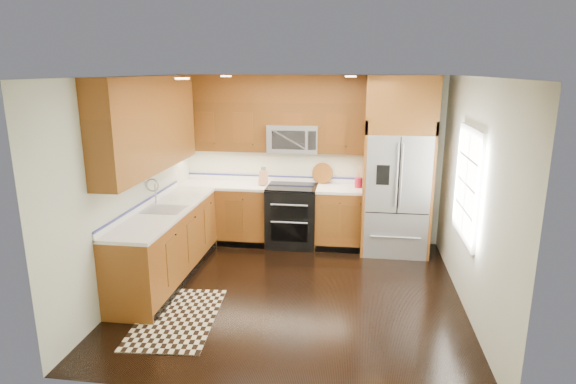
# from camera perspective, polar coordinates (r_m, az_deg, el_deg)

# --- Properties ---
(ground) EXTENTS (4.00, 4.00, 0.00)m
(ground) POSITION_cam_1_polar(r_m,az_deg,el_deg) (6.07, 0.72, -11.83)
(ground) COLOR black
(ground) RESTS_ON ground
(wall_back) EXTENTS (4.00, 0.02, 2.60)m
(wall_back) POSITION_cam_1_polar(r_m,az_deg,el_deg) (7.56, 2.72, 3.84)
(wall_back) COLOR silver
(wall_back) RESTS_ON ground
(wall_left) EXTENTS (0.02, 4.00, 2.60)m
(wall_left) POSITION_cam_1_polar(r_m,az_deg,el_deg) (6.19, -17.92, 0.79)
(wall_left) COLOR silver
(wall_left) RESTS_ON ground
(wall_right) EXTENTS (0.02, 4.00, 2.60)m
(wall_right) POSITION_cam_1_polar(r_m,az_deg,el_deg) (5.72, 21.03, -0.55)
(wall_right) COLOR silver
(wall_right) RESTS_ON ground
(window) EXTENTS (0.04, 1.10, 1.30)m
(window) POSITION_cam_1_polar(r_m,az_deg,el_deg) (5.89, 20.49, 0.89)
(window) COLOR white
(window) RESTS_ON ground
(base_cabinets) EXTENTS (2.85, 3.00, 0.90)m
(base_cabinets) POSITION_cam_1_polar(r_m,az_deg,el_deg) (6.96, -8.43, -4.49)
(base_cabinets) COLOR brown
(base_cabinets) RESTS_ON ground
(countertop) EXTENTS (2.86, 3.01, 0.04)m
(countertop) POSITION_cam_1_polar(r_m,az_deg,el_deg) (6.89, -7.17, -0.54)
(countertop) COLOR white
(countertop) RESTS_ON base_cabinets
(upper_cabinets) EXTENTS (2.85, 3.00, 1.15)m
(upper_cabinets) POSITION_cam_1_polar(r_m,az_deg,el_deg) (6.78, -7.81, 8.70)
(upper_cabinets) COLOR brown
(upper_cabinets) RESTS_ON ground
(range) EXTENTS (0.76, 0.67, 0.95)m
(range) POSITION_cam_1_polar(r_m,az_deg,el_deg) (7.47, 0.49, -2.84)
(range) COLOR black
(range) RESTS_ON ground
(microwave) EXTENTS (0.76, 0.40, 0.42)m
(microwave) POSITION_cam_1_polar(r_m,az_deg,el_deg) (7.33, 0.64, 6.38)
(microwave) COLOR #B2B2B7
(microwave) RESTS_ON ground
(refrigerator) EXTENTS (0.98, 0.75, 2.60)m
(refrigerator) POSITION_cam_1_polar(r_m,az_deg,el_deg) (7.19, 12.81, 2.98)
(refrigerator) COLOR #B2B2B7
(refrigerator) RESTS_ON ground
(sink_faucet) EXTENTS (0.54, 0.44, 0.37)m
(sink_faucet) POSITION_cam_1_polar(r_m,az_deg,el_deg) (6.36, -14.68, -1.49)
(sink_faucet) COLOR #B2B2B7
(sink_faucet) RESTS_ON countertop
(rug) EXTENTS (0.95, 1.46, 0.01)m
(rug) POSITION_cam_1_polar(r_m,az_deg,el_deg) (5.64, -12.98, -14.32)
(rug) COLOR black
(rug) RESTS_ON ground
(knife_block) EXTENTS (0.13, 0.16, 0.29)m
(knife_block) POSITION_cam_1_polar(r_m,az_deg,el_deg) (7.42, -2.91, 1.72)
(knife_block) COLOR tan
(knife_block) RESTS_ON countertop
(utensil_crock) EXTENTS (0.12, 0.12, 0.32)m
(utensil_crock) POSITION_cam_1_polar(r_m,az_deg,el_deg) (7.33, 8.35, 1.38)
(utensil_crock) COLOR maroon
(utensil_crock) RESTS_ON countertop
(cutting_board) EXTENTS (0.40, 0.40, 0.02)m
(cutting_board) POSITION_cam_1_polar(r_m,az_deg,el_deg) (7.56, 4.08, 1.12)
(cutting_board) COLOR brown
(cutting_board) RESTS_ON countertop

